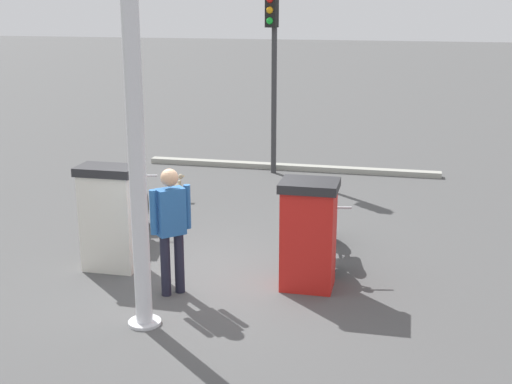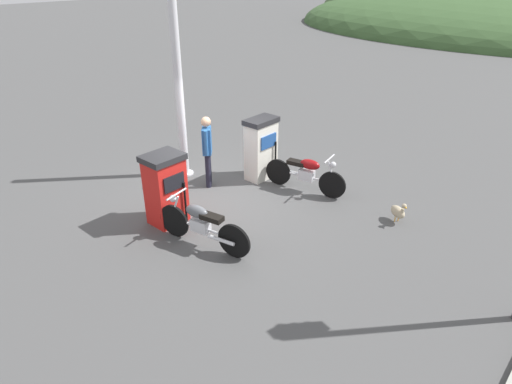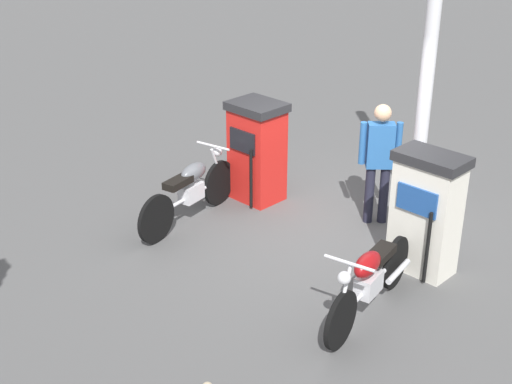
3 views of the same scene
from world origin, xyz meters
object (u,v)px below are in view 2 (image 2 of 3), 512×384
(wandering_duck, at_px, (398,211))
(canopy_support_pole, at_px, (179,87))
(motorcycle_far_pump, at_px, (306,173))
(fuel_pump_far, at_px, (261,148))
(motorcycle_near_pump, at_px, (201,223))
(attendant_person, at_px, (207,147))
(fuel_pump_near, at_px, (166,189))

(wandering_duck, xyz_separation_m, canopy_support_pole, (-5.11, -1.45, 1.99))
(canopy_support_pole, bearing_deg, motorcycle_far_pump, 24.51)
(fuel_pump_far, xyz_separation_m, motorcycle_near_pump, (1.19, -3.01, -0.30))
(fuel_pump_far, distance_m, attendant_person, 1.36)
(fuel_pump_far, height_order, motorcycle_far_pump, fuel_pump_far)
(fuel_pump_far, xyz_separation_m, canopy_support_pole, (-1.57, -1.15, 1.45))
(motorcycle_far_pump, bearing_deg, motorcycle_near_pump, -91.51)
(fuel_pump_far, bearing_deg, canopy_support_pole, -143.94)
(fuel_pump_far, distance_m, canopy_support_pole, 2.43)
(fuel_pump_near, bearing_deg, wandering_duck, 42.13)
(fuel_pump_near, height_order, motorcycle_far_pump, fuel_pump_near)
(motorcycle_far_pump, bearing_deg, canopy_support_pole, -155.49)
(attendant_person, bearing_deg, wandering_duck, 19.57)
(motorcycle_far_pump, relative_size, wandering_duck, 3.94)
(wandering_duck, distance_m, canopy_support_pole, 5.67)
(canopy_support_pole, bearing_deg, fuel_pump_far, 36.06)
(fuel_pump_far, distance_m, wandering_duck, 3.59)
(fuel_pump_far, relative_size, canopy_support_pole, 0.33)
(fuel_pump_far, relative_size, attendant_person, 0.90)
(attendant_person, xyz_separation_m, wandering_duck, (4.18, 1.49, -0.75))
(attendant_person, relative_size, wandering_duck, 3.38)
(motorcycle_far_pump, relative_size, canopy_support_pole, 0.43)
(canopy_support_pole, bearing_deg, motorcycle_near_pump, -34.05)
(motorcycle_far_pump, height_order, wandering_duck, motorcycle_far_pump)
(motorcycle_far_pump, relative_size, attendant_person, 1.16)
(canopy_support_pole, bearing_deg, attendant_person, -2.01)
(motorcycle_far_pump, bearing_deg, wandering_duck, 3.94)
(motorcycle_near_pump, bearing_deg, attendant_person, 134.95)
(motorcycle_far_pump, height_order, attendant_person, attendant_person)
(motorcycle_far_pump, xyz_separation_m, attendant_person, (-1.91, -1.33, 0.52))
(fuel_pump_near, relative_size, canopy_support_pole, 0.33)
(motorcycle_near_pump, relative_size, canopy_support_pole, 0.44)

